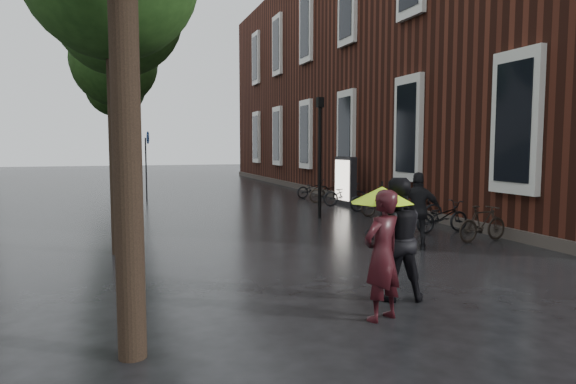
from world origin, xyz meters
name	(u,v)px	position (x,y,z in m)	size (l,w,h in m)	color
ground	(481,346)	(0.00, 0.00, 0.00)	(120.00, 120.00, 0.00)	black
brick_building	(401,78)	(10.47, 19.46, 5.99)	(10.20, 33.20, 12.00)	#38160F
street_trees	(116,41)	(-3.99, 15.91, 6.34)	(4.33, 34.03, 8.91)	black
person_burgundy	(382,255)	(-0.67, 1.24, 0.91)	(0.67, 0.44, 1.82)	black
person_black	(395,239)	(-0.01, 2.02, 0.96)	(0.94, 0.73, 1.93)	black
lime_umbrella	(382,195)	(-0.43, 1.71, 1.70)	(0.96, 0.96, 1.42)	black
pedestrian_walking	(418,211)	(2.55, 5.34, 0.90)	(1.06, 0.44, 1.80)	black
parked_bicycles	(371,200)	(4.57, 11.49, 0.45)	(2.17, 12.05, 0.93)	black
ad_lightbox	(345,181)	(4.61, 13.81, 0.99)	(0.30, 1.31, 1.97)	black
lamp_post	(320,145)	(2.27, 10.77, 2.42)	(0.21, 0.21, 3.99)	black
cycle_sign	(147,155)	(-2.80, 18.63, 2.01)	(0.16, 0.55, 3.04)	#262628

